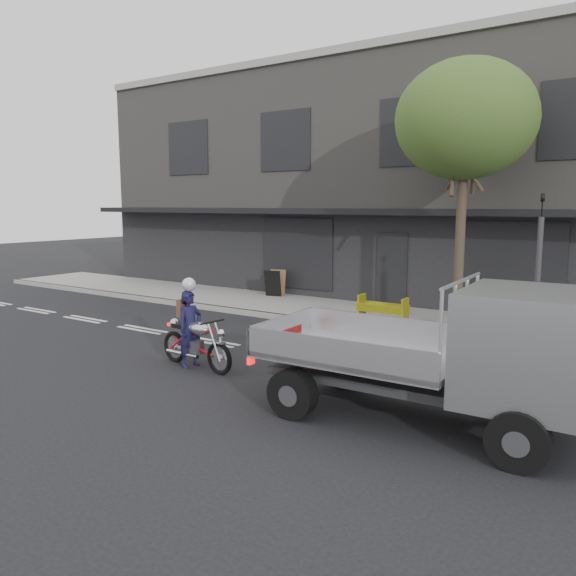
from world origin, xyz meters
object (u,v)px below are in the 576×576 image
Objects in this scene: motorcycle at (196,342)px; sandwich_board at (273,283)px; traffic_light_pole at (537,279)px; rider at (190,329)px; street_tree at (465,121)px; flatbed_ute at (495,349)px; construction_barrier at (380,310)px.

sandwich_board is at bearing 121.07° from motorcycle.
traffic_light_pole is at bearing -26.86° from sandwich_board.
traffic_light_pole is 7.60m from rider.
street_tree is at bearing 66.97° from motorcycle.
flatbed_ute is (0.43, -5.32, -0.37)m from traffic_light_pole.
flatbed_ute is at bearing -85.38° from traffic_light_pole.
motorcycle is 5.50m from construction_barrier.
rider is at bearing -120.74° from street_tree.
street_tree reaches higher than rider.
sandwich_board is (-6.73, 1.37, -4.68)m from street_tree.
construction_barrier is at bearing -158.89° from street_tree.
motorcycle is 0.41× the size of flatbed_ute.
flatbed_ute is (2.43, -6.17, -4.00)m from street_tree.
traffic_light_pole is 1.72× the size of motorcycle.
motorcycle is at bearing -136.53° from traffic_light_pole.
sandwich_board is at bearing 157.19° from construction_barrier.
traffic_light_pole is 9.07m from sandwich_board.
street_tree is 8.34m from motorcycle.
sandwich_board reaches higher than motorcycle.
motorcycle is at bearing -78.16° from sandwich_board.
street_tree is at bearing 109.59° from flatbed_ute.
traffic_light_pole is at bearing 50.11° from motorcycle.
sandwich_board is (-3.33, 7.34, 0.06)m from motorcycle.
street_tree is 4.23m from traffic_light_pole.
flatbed_ute is 6.96m from construction_barrier.
flatbed_ute is (5.98, -0.20, 0.50)m from rider.
construction_barrier is 5.34m from sandwich_board.
street_tree is at bearing 21.11° from construction_barrier.
motorcycle is 8.06m from sandwich_board.
street_tree is 8.31m from sandwich_board.
rider is 1.74× the size of sandwich_board.
rider reaches higher than construction_barrier.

